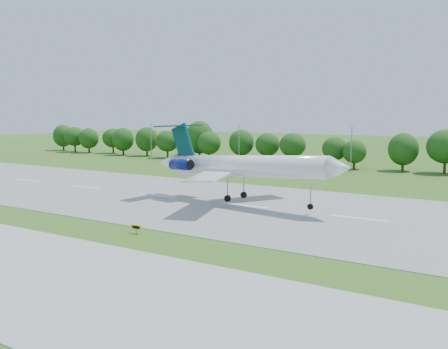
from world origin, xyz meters
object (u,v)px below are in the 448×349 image
(service_vehicle_b, at_px, (327,169))
(airliner, at_px, (236,165))
(service_vehicle_a, at_px, (217,164))
(taxi_sign_left, at_px, (137,227))

(service_vehicle_b, bearing_deg, airliner, -150.87)
(service_vehicle_b, bearing_deg, service_vehicle_a, 120.50)
(service_vehicle_b, bearing_deg, taxi_sign_left, -152.43)
(airliner, height_order, service_vehicle_b, airliner)
(taxi_sign_left, distance_m, service_vehicle_b, 80.09)
(service_vehicle_a, bearing_deg, airliner, -137.00)
(airliner, xyz_separation_m, service_vehicle_b, (-3.84, 54.57, -6.34))
(airliner, xyz_separation_m, service_vehicle_a, (-37.31, 51.42, -6.44))
(service_vehicle_a, distance_m, service_vehicle_b, 33.62)
(taxi_sign_left, relative_size, service_vehicle_b, 0.43)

